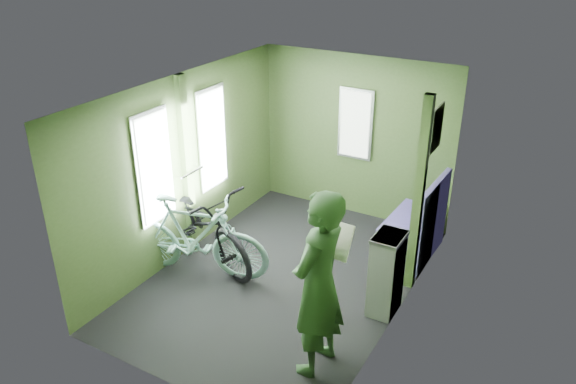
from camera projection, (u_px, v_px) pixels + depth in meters
name	position (u px, v px, depth m)	size (l,w,h in m)	color
room	(282.00, 166.00, 6.15)	(4.00, 4.02, 2.31)	black
bicycle_black	(203.00, 257.00, 7.13)	(0.72, 2.06, 1.08)	black
bicycle_mint	(198.00, 276.00, 6.76)	(0.51, 1.80, 1.08)	#89C2B9
passenger	(318.00, 284.00, 5.01)	(0.48, 0.74, 1.85)	#2E502B
waste_box	(386.00, 274.00, 5.95)	(0.28, 0.39, 0.95)	slate
bench_seat	(413.00, 232.00, 7.08)	(0.59, 1.02, 1.06)	navy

